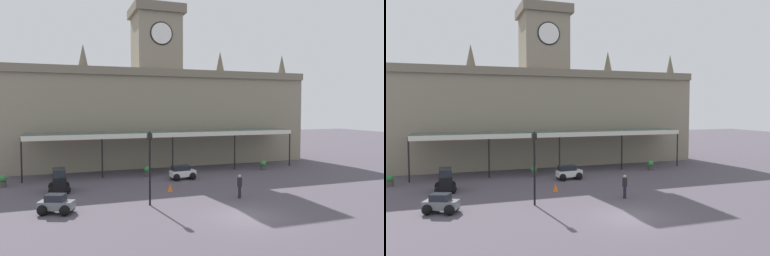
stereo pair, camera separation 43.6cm
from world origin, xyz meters
TOP-DOWN VIEW (x-y plane):
  - ground_plane at (0.00, 0.00)m, footprint 140.00×140.00m
  - station_building at (0.00, 21.33)m, footprint 34.96×5.86m
  - entrance_canopy at (0.00, 16.18)m, footprint 26.87×3.26m
  - car_white_estate at (-0.04, 11.79)m, footprint 2.30×1.63m
  - car_black_van at (-10.35, 10.36)m, footprint 1.65×2.43m
  - car_grey_sedan at (-10.47, 4.45)m, footprint 2.23×1.95m
  - pedestrian_near_entrance at (1.71, 4.13)m, footprint 0.34×0.34m
  - victorian_lamppost at (-4.72, 4.37)m, footprint 0.30×0.30m
  - traffic_cone at (-2.37, 7.75)m, footprint 0.40×0.40m
  - planter_by_canopy at (-2.67, 14.28)m, footprint 0.60×0.60m
  - planter_near_kerb at (-14.67, 13.76)m, footprint 0.60×0.60m
  - planter_forecourt_centre at (9.39, 13.76)m, footprint 0.60×0.60m

SIDE VIEW (x-z plane):
  - ground_plane at x=0.00m, z-range 0.00..0.00m
  - traffic_cone at x=-2.37m, z-range 0.00..0.57m
  - planter_by_canopy at x=-2.67m, z-range 0.01..0.97m
  - planter_near_kerb at x=-14.67m, z-range 0.01..0.97m
  - planter_forecourt_centre at x=9.39m, z-range 0.01..0.97m
  - car_grey_sedan at x=-10.47m, z-range -0.09..1.10m
  - car_white_estate at x=-0.04m, z-range -0.07..1.20m
  - car_black_van at x=-10.35m, z-range -0.08..1.69m
  - pedestrian_near_entrance at x=1.71m, z-range 0.07..1.74m
  - victorian_lamppost at x=-4.72m, z-range 0.59..5.47m
  - entrance_canopy at x=0.00m, z-range 1.88..5.94m
  - station_building at x=0.00m, z-range -2.78..14.75m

